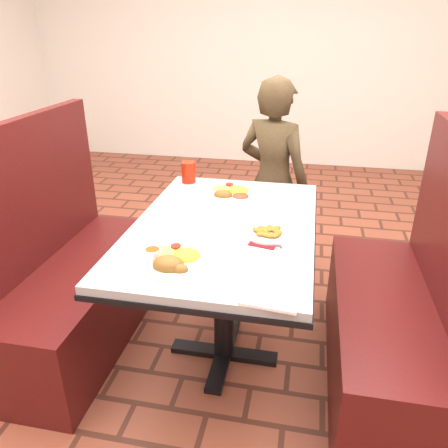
{
  "coord_description": "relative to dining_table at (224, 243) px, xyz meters",
  "views": [
    {
      "loc": [
        0.35,
        -1.74,
        1.57
      ],
      "look_at": [
        0.0,
        0.0,
        0.75
      ],
      "focal_mm": 35.0,
      "sensor_mm": 36.0,
      "label": 1
    }
  ],
  "objects": [
    {
      "name": "paper_napkin",
      "position": [
        0.26,
        -0.54,
        0.1
      ],
      "size": [
        0.2,
        0.16,
        0.01
      ],
      "primitive_type": "cube",
      "rotation": [
        0.0,
        0.0,
        -0.1
      ],
      "color": "white",
      "rests_on": "dining_table"
    },
    {
      "name": "dining_table",
      "position": [
        0.0,
        0.0,
        0.0
      ],
      "size": [
        0.81,
        1.21,
        0.75
      ],
      "color": "#ABAEB0",
      "rests_on": "ground"
    },
    {
      "name": "booth_bench_right",
      "position": [
        0.8,
        0.0,
        -0.32
      ],
      "size": [
        0.47,
        1.2,
        1.17
      ],
      "color": "#551513",
      "rests_on": "ground"
    },
    {
      "name": "far_dinner_plate",
      "position": [
        -0.03,
        0.35,
        0.12
      ],
      "size": [
        0.28,
        0.28,
        0.07
      ],
      "rotation": [
        0.0,
        0.0,
        -0.32
      ],
      "color": "white",
      "rests_on": "dining_table"
    },
    {
      "name": "diner_person",
      "position": [
        0.14,
        0.9,
        -0.0
      ],
      "size": [
        0.56,
        0.47,
        1.3
      ],
      "primitive_type": "imported",
      "rotation": [
        0.0,
        0.0,
        2.74
      ],
      "color": "brown",
      "rests_on": "ground"
    },
    {
      "name": "maroon_napkin",
      "position": [
        0.2,
        -0.14,
        0.1
      ],
      "size": [
        0.13,
        0.13,
        0.0
      ],
      "primitive_type": "cube",
      "rotation": [
        0.0,
        0.0,
        -0.21
      ],
      "color": "maroon",
      "rests_on": "dining_table"
    },
    {
      "name": "spoon_utensil",
      "position": [
        0.24,
        -0.13,
        0.1
      ],
      "size": [
        0.08,
        0.12,
        0.0
      ],
      "primitive_type": "cube",
      "rotation": [
        0.0,
        0.0,
        0.53
      ],
      "color": "#BABABF",
      "rests_on": "dining_table"
    },
    {
      "name": "red_tumbler",
      "position": [
        -0.31,
        0.52,
        0.15
      ],
      "size": [
        0.08,
        0.08,
        0.12
      ],
      "primitive_type": "cylinder",
      "color": "red",
      "rests_on": "dining_table"
    },
    {
      "name": "booth_bench_left",
      "position": [
        -0.8,
        0.0,
        -0.32
      ],
      "size": [
        0.47,
        1.2,
        1.17
      ],
      "color": "#551513",
      "rests_on": "ground"
    },
    {
      "name": "knife_utensil",
      "position": [
        -0.07,
        -0.34,
        0.11
      ],
      "size": [
        0.05,
        0.15,
        0.0
      ],
      "primitive_type": "cube",
      "rotation": [
        0.0,
        0.0,
        0.28
      ],
      "color": "silver",
      "rests_on": "dining_table"
    },
    {
      "name": "near_dinner_plate",
      "position": [
        -0.11,
        -0.38,
        0.13
      ],
      "size": [
        0.27,
        0.27,
        0.08
      ],
      "rotation": [
        0.0,
        0.0,
        -0.38
      ],
      "color": "white",
      "rests_on": "dining_table"
    },
    {
      "name": "lettuce_shreds",
      "position": [
        0.04,
        0.06,
        0.1
      ],
      "size": [
        0.28,
        0.32,
        0.0
      ],
      "primitive_type": null,
      "color": "#9ECE52",
      "rests_on": "dining_table"
    },
    {
      "name": "plantain_plate",
      "position": [
        0.21,
        -0.08,
        0.11
      ],
      "size": [
        0.19,
        0.19,
        0.03
      ],
      "rotation": [
        0.0,
        0.0,
        0.06
      ],
      "color": "white",
      "rests_on": "dining_table"
    },
    {
      "name": "fork_utensil",
      "position": [
        -0.11,
        -0.38,
        0.11
      ],
      "size": [
        0.09,
        0.13,
        0.0
      ],
      "primitive_type": "cube",
      "rotation": [
        0.0,
        0.0,
        -0.58
      ],
      "color": "silver",
      "rests_on": "dining_table"
    }
  ]
}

